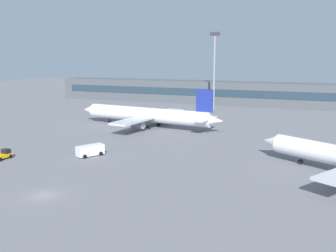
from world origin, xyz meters
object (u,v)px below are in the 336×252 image
Objects in this scene: baggage_tug_yellow at (3,155)px; service_van_white at (90,150)px; floodlight_tower_west at (214,66)px; airplane_mid at (146,115)px.

service_van_white reaches higher than baggage_tug_yellow.
baggage_tug_yellow is 0.13× the size of floodlight_tower_west.
airplane_mid is at bearing 75.39° from baggage_tug_yellow.
airplane_mid is 7.89× the size of service_van_white.
floodlight_tower_west reaches higher than service_van_white.
baggage_tug_yellow is 0.66× the size of service_van_white.
floodlight_tower_west reaches higher than airplane_mid.
baggage_tug_yellow is at bearing -149.59° from service_van_white.
airplane_mid is 1.62× the size of floodlight_tower_west.
airplane_mid is at bearing -101.66° from floodlight_tower_west.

